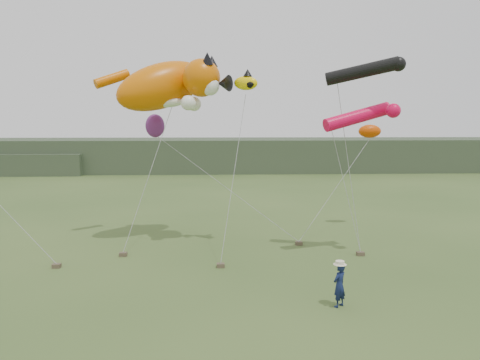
% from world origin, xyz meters
% --- Properties ---
extents(ground, '(120.00, 120.00, 0.00)m').
position_xyz_m(ground, '(0.00, 0.00, 0.00)').
color(ground, '#385123').
rests_on(ground, ground).
extents(headland, '(90.00, 13.00, 4.00)m').
position_xyz_m(headland, '(-3.11, 44.69, 1.92)').
color(headland, '#2D3D28').
rests_on(headland, ground).
extents(festival_attendant, '(0.64, 0.62, 1.48)m').
position_xyz_m(festival_attendant, '(2.21, -0.88, 0.74)').
color(festival_attendant, '#121C44').
rests_on(festival_attendant, ground).
extents(sandbag_anchors, '(13.74, 3.73, 0.17)m').
position_xyz_m(sandbag_anchors, '(-1.91, 4.99, 0.09)').
color(sandbag_anchors, brown).
rests_on(sandbag_anchors, ground).
extents(cat_kite, '(6.52, 4.56, 3.59)m').
position_xyz_m(cat_kite, '(-4.15, 8.12, 7.97)').
color(cat_kite, '#D66302').
rests_on(cat_kite, ground).
extents(fish_kite, '(2.19, 1.44, 1.05)m').
position_xyz_m(fish_kite, '(-0.84, 6.91, 7.98)').
color(fish_kite, '#FFD704').
rests_on(fish_kite, ground).
extents(tube_kites, '(3.56, 1.69, 3.29)m').
position_xyz_m(tube_kites, '(4.81, 5.11, 7.40)').
color(tube_kites, black).
rests_on(tube_kites, ground).
extents(misc_kites, '(13.37, 1.58, 1.34)m').
position_xyz_m(misc_kites, '(0.27, 10.58, 5.78)').
color(misc_kites, '#CD4001').
rests_on(misc_kites, ground).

